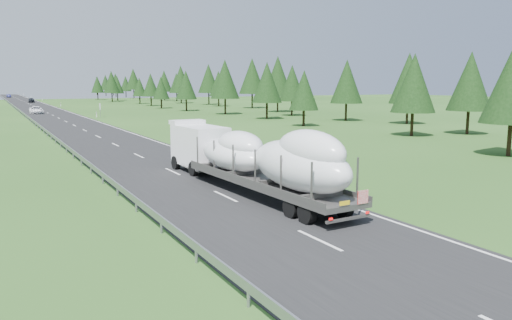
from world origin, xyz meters
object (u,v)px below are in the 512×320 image
distant_car_blue (9,96)px  distant_van (36,110)px  highway_sign (100,108)px  boat_truck (250,155)px  distant_car_dark (31,100)px

distant_car_blue → distant_van: bearing=-93.0°
highway_sign → boat_truck: size_ratio=0.13×
boat_truck → distant_car_blue: (-4.15, 223.02, -1.43)m
highway_sign → boat_truck: (-5.41, -70.59, 0.35)m
distant_car_dark → distant_car_blue: (-4.11, 68.47, -0.05)m
highway_sign → boat_truck: boat_truck is taller
boat_truck → distant_car_blue: boat_truck is taller
distant_van → distant_car_blue: 134.81m
distant_car_dark → distant_car_blue: 68.59m
distant_car_blue → boat_truck: bearing=-92.0°
distant_van → distant_car_blue: size_ratio=1.23×
distant_car_dark → distant_car_blue: size_ratio=1.04×
distant_car_dark → distant_car_blue: bearing=98.4°
highway_sign → distant_car_blue: bearing=93.6°
highway_sign → distant_car_dark: size_ratio=0.57×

